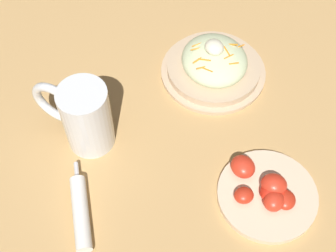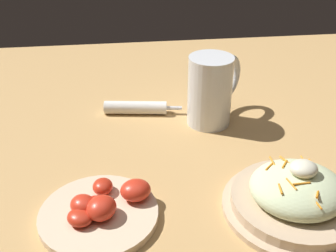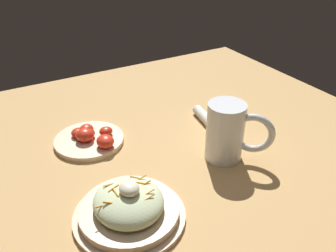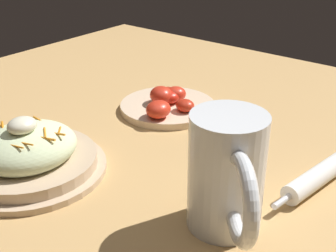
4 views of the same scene
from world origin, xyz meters
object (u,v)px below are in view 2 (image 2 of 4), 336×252
Objects in this scene: beer_mug at (211,92)px; napkin_roll at (136,108)px; salad_plate at (296,196)px; tomato_plate at (101,210)px.

beer_mug reaches higher than napkin_roll.
salad_plate is 0.44m from napkin_roll.
salad_plate is 0.32m from tomato_plate.
salad_plate is 1.23× the size of tomato_plate.
salad_plate is 1.31× the size of napkin_roll.
napkin_roll is at bearing -56.98° from salad_plate.
salad_plate reaches higher than tomato_plate.
napkin_roll is at bearing -19.48° from beer_mug.
salad_plate reaches higher than napkin_roll.
beer_mug is at bearing -130.09° from tomato_plate.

